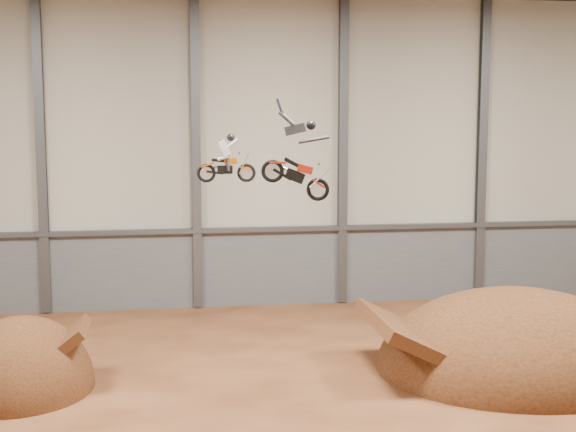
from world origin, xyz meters
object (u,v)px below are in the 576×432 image
Objects in this scene: fmx_rider_a at (226,156)px; landing_ramp at (515,369)px; takeoff_ramp at (21,389)px; fmx_rider_b at (291,150)px.

landing_ramp is at bearing 5.96° from fmx_rider_a.
landing_ramp is 12.50m from fmx_rider_a.
takeoff_ramp is 0.56× the size of landing_ramp.
takeoff_ramp is 10.04m from fmx_rider_a.
landing_ramp is at bearing -1.58° from takeoff_ramp.
landing_ramp is (16.60, -0.46, 0.00)m from takeoff_ramp.
fmx_rider_a is at bearing -177.20° from landing_ramp.
fmx_rider_b is at bearing -16.48° from takeoff_ramp.
landing_ramp is 11.44m from fmx_rider_b.
fmx_rider_a reaches higher than takeoff_ramp.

